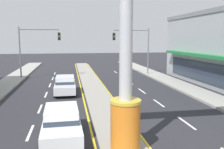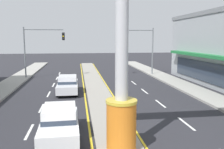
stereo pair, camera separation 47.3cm
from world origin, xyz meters
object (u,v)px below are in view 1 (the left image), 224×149
district_sign (126,45)px  traffic_light_right_side (135,43)px  traffic_light_left_side (35,43)px  sedan_near_right_lane (65,85)px  sedan_near_left_lane (62,123)px

district_sign → traffic_light_right_side: bearing=73.7°
traffic_light_left_side → sedan_near_right_lane: traffic_light_left_side is taller
traffic_light_right_side → sedan_near_right_lane: (-8.91, -9.32, -3.46)m
sedan_near_right_lane → district_sign: bearing=-77.6°
district_sign → sedan_near_left_lane: (-2.66, 2.05, -3.77)m
traffic_light_left_side → traffic_light_right_side: bearing=2.4°
traffic_light_left_side → traffic_light_right_side: size_ratio=1.00×
district_sign → sedan_near_right_lane: bearing=102.4°
district_sign → sedan_near_right_lane: (-2.66, 12.09, -3.77)m
district_sign → sedan_near_left_lane: 5.05m
traffic_light_right_side → sedan_near_left_lane: size_ratio=1.43×
district_sign → sedan_near_right_lane: district_sign is taller
traffic_light_right_side → district_sign: bearing=-106.3°
sedan_near_right_lane → traffic_light_left_side: bearing=112.2°
traffic_light_left_side → district_sign: bearing=-73.3°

